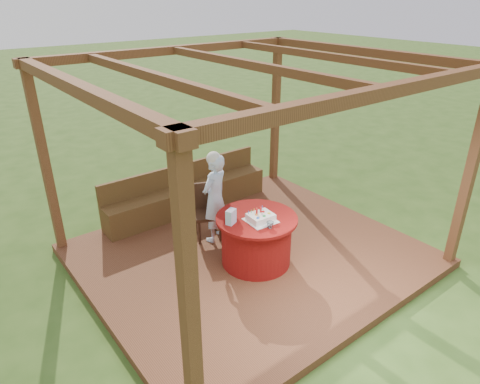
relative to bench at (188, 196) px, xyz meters
The scene contains 10 objects.
ground 1.76m from the bench, 90.00° to the right, with size 60.00×60.00×0.00m, color #304F1A.
deck 1.75m from the bench, 90.00° to the right, with size 4.50×4.00×0.12m, color brown.
pergola 2.65m from the bench, 90.00° to the right, with size 4.50×4.00×2.72m.
bench is the anchor object (origin of this frame).
table 1.96m from the bench, 92.64° to the right, with size 1.11×1.11×0.71m.
chair 0.96m from the bench, 103.78° to the right, with size 0.52×0.52×0.85m.
elderly_woman 1.19m from the bench, 99.30° to the right, with size 0.58×0.48×1.42m.
birthday_cake 2.12m from the bench, 93.13° to the right, with size 0.39×0.39×0.17m.
gift_bag 2.01m from the bench, 103.96° to the right, with size 0.14×0.09×0.20m, color #DD8FC7.
drinking_glass 2.33m from the bench, 93.50° to the right, with size 0.09×0.09×0.09m, color white.
Camera 1 is at (-3.37, -4.10, 3.58)m, focal length 32.00 mm.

